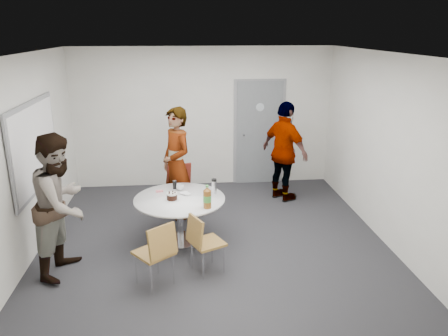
{
  "coord_description": "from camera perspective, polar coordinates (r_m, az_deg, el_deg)",
  "views": [
    {
      "loc": [
        -0.42,
        -5.88,
        3.01
      ],
      "look_at": [
        0.18,
        0.25,
        1.04
      ],
      "focal_mm": 35.0,
      "sensor_mm": 36.0,
      "label": 1
    }
  ],
  "objects": [
    {
      "name": "whiteboard",
      "position": [
        6.6,
        -23.47,
        2.61
      ],
      "size": [
        0.04,
        1.9,
        1.25
      ],
      "color": "gray",
      "rests_on": "wall_left"
    },
    {
      "name": "wall_front",
      "position": [
        3.79,
        1.32,
        -8.24
      ],
      "size": [
        5.0,
        0.0,
        5.0
      ],
      "primitive_type": "plane",
      "rotation": [
        -1.57,
        0.0,
        0.0
      ],
      "color": "silver",
      "rests_on": "floor"
    },
    {
      "name": "chair_near_left",
      "position": [
        5.33,
        -8.68,
        -10.45
      ],
      "size": [
        0.58,
        0.58,
        0.84
      ],
      "rotation": [
        0.0,
        0.0,
        0.67
      ],
      "color": "brown",
      "rests_on": "floor"
    },
    {
      "name": "chair_far",
      "position": [
        7.22,
        -5.5,
        -2.32
      ],
      "size": [
        0.55,
        0.57,
        0.88
      ],
      "rotation": [
        0.0,
        0.0,
        3.51
      ],
      "color": "maroon",
      "rests_on": "floor"
    },
    {
      "name": "wall_right",
      "position": [
        6.77,
        20.17,
        2.47
      ],
      "size": [
        0.0,
        5.0,
        5.0
      ],
      "primitive_type": "plane",
      "rotation": [
        1.57,
        0.0,
        -1.57
      ],
      "color": "silver",
      "rests_on": "floor"
    },
    {
      "name": "floor",
      "position": [
        6.62,
        -1.38,
        -9.28
      ],
      "size": [
        5.0,
        5.0,
        0.0
      ],
      "primitive_type": "plane",
      "color": "#252428",
      "rests_on": "ground"
    },
    {
      "name": "door",
      "position": [
        8.72,
        4.59,
        4.59
      ],
      "size": [
        1.02,
        0.17,
        2.12
      ],
      "color": "slate",
      "rests_on": "wall_back"
    },
    {
      "name": "wall_back",
      "position": [
        8.55,
        -2.7,
        6.57
      ],
      "size": [
        5.0,
        0.0,
        5.0
      ],
      "primitive_type": "plane",
      "rotation": [
        1.57,
        0.0,
        0.0
      ],
      "color": "silver",
      "rests_on": "floor"
    },
    {
      "name": "person_right",
      "position": [
        7.87,
        7.93,
        2.1
      ],
      "size": [
        0.93,
        1.13,
        1.81
      ],
      "primitive_type": "imported",
      "rotation": [
        0.0,
        0.0,
        2.13
      ],
      "color": "black",
      "rests_on": "floor"
    },
    {
      "name": "chair_near_right",
      "position": [
        5.58,
        -2.87,
        -9.25
      ],
      "size": [
        0.53,
        0.51,
        0.79
      ],
      "rotation": [
        0.0,
        0.0,
        -1.12
      ],
      "color": "brown",
      "rests_on": "floor"
    },
    {
      "name": "person_left",
      "position": [
        5.83,
        -20.49,
        -4.49
      ],
      "size": [
        0.88,
        1.03,
        1.83
      ],
      "primitive_type": "imported",
      "rotation": [
        0.0,
        0.0,
        1.33
      ],
      "color": "white",
      "rests_on": "floor"
    },
    {
      "name": "ceiling",
      "position": [
        5.9,
        -1.58,
        14.76
      ],
      "size": [
        5.0,
        5.0,
        0.0
      ],
      "primitive_type": "plane",
      "rotation": [
        3.14,
        0.0,
        0.0
      ],
      "color": "silver",
      "rests_on": "wall_back"
    },
    {
      "name": "person_main",
      "position": [
        7.09,
        -6.22,
        0.55
      ],
      "size": [
        0.71,
        0.8,
        1.84
      ],
      "primitive_type": "imported",
      "rotation": [
        0.0,
        0.0,
        -1.07
      ],
      "color": "#A5C6EA",
      "rests_on": "floor"
    },
    {
      "name": "wall_left",
      "position": [
        6.45,
        -24.2,
        1.27
      ],
      "size": [
        0.0,
        5.0,
        5.0
      ],
      "primitive_type": "plane",
      "rotation": [
        1.57,
        0.0,
        1.57
      ],
      "color": "silver",
      "rests_on": "floor"
    },
    {
      "name": "table",
      "position": [
        6.34,
        -5.55,
        -4.7
      ],
      "size": [
        1.31,
        1.31,
        1.01
      ],
      "color": "white",
      "rests_on": "floor"
    }
  ]
}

